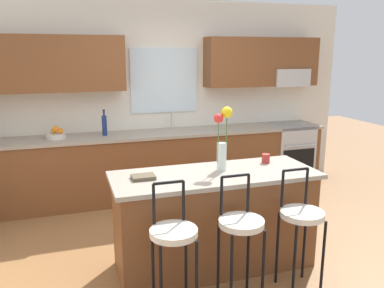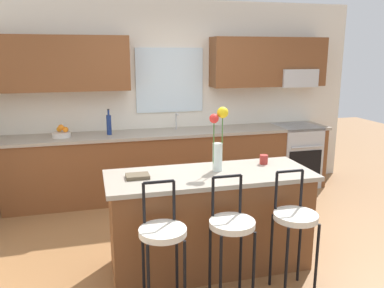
% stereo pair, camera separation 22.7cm
% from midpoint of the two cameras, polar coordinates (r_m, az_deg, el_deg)
% --- Properties ---
extents(ground_plane, '(14.00, 14.00, 0.00)m').
position_cam_midpoint_polar(ground_plane, '(4.22, 1.44, -14.96)').
color(ground_plane, olive).
extents(back_wall_assembly, '(5.60, 0.50, 2.70)m').
position_cam_midpoint_polar(back_wall_assembly, '(5.66, -4.81, 8.23)').
color(back_wall_assembly, silver).
rests_on(back_wall_assembly, ground).
extents(counter_run, '(4.56, 0.64, 0.92)m').
position_cam_midpoint_polar(counter_run, '(5.57, -4.30, -2.78)').
color(counter_run, brown).
rests_on(counter_run, ground).
extents(sink_faucet, '(0.02, 0.13, 0.23)m').
position_cam_midpoint_polar(sink_faucet, '(5.59, -4.15, 3.54)').
color(sink_faucet, '#B7BABC').
rests_on(sink_faucet, counter_run).
extents(oven_range, '(0.60, 0.64, 0.92)m').
position_cam_midpoint_polar(oven_range, '(6.24, 12.73, -1.38)').
color(oven_range, '#B7BABC').
rests_on(oven_range, ground).
extents(kitchen_island, '(1.88, 0.72, 0.92)m').
position_cam_midpoint_polar(kitchen_island, '(3.74, 1.50, -10.92)').
color(kitchen_island, brown).
rests_on(kitchen_island, ground).
extents(bar_stool_near, '(0.36, 0.36, 1.04)m').
position_cam_midpoint_polar(bar_stool_near, '(3.03, -4.91, -13.43)').
color(bar_stool_near, black).
rests_on(bar_stool_near, ground).
extents(bar_stool_middle, '(0.36, 0.36, 1.04)m').
position_cam_midpoint_polar(bar_stool_middle, '(3.18, 5.01, -12.07)').
color(bar_stool_middle, black).
rests_on(bar_stool_middle, ground).
extents(bar_stool_far, '(0.36, 0.36, 1.04)m').
position_cam_midpoint_polar(bar_stool_far, '(3.42, 13.69, -10.57)').
color(bar_stool_far, black).
rests_on(bar_stool_far, ground).
extents(flower_vase, '(0.18, 0.10, 0.59)m').
position_cam_midpoint_polar(flower_vase, '(3.59, 2.64, 0.85)').
color(flower_vase, silver).
rests_on(flower_vase, kitchen_island).
extents(mug_ceramic, '(0.08, 0.08, 0.09)m').
position_cam_midpoint_polar(mug_ceramic, '(3.94, 9.01, -2.09)').
color(mug_ceramic, '#A52D28').
rests_on(mug_ceramic, kitchen_island).
extents(cookbook, '(0.20, 0.15, 0.03)m').
position_cam_midpoint_polar(cookbook, '(3.45, -8.95, -4.76)').
color(cookbook, brown).
rests_on(cookbook, kitchen_island).
extents(fruit_bowl_oranges, '(0.24, 0.24, 0.16)m').
position_cam_midpoint_polar(fruit_bowl_oranges, '(5.32, -20.22, 1.27)').
color(fruit_bowl_oranges, silver).
rests_on(fruit_bowl_oranges, counter_run).
extents(bottle_olive_oil, '(0.06, 0.06, 0.34)m').
position_cam_midpoint_polar(bottle_olive_oil, '(5.31, -13.77, 2.68)').
color(bottle_olive_oil, navy).
rests_on(bottle_olive_oil, counter_run).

